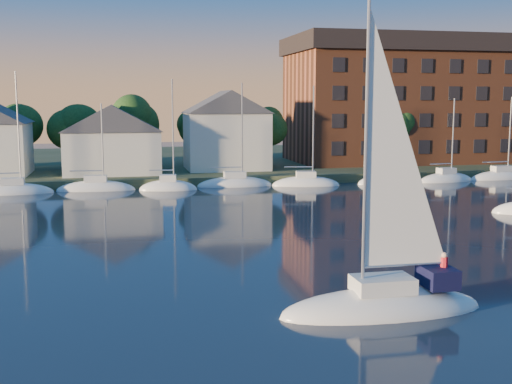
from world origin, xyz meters
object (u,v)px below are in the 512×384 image
object	(u,v)px
clubhouse_east	(226,129)
condo_block	(399,99)
clubhouse_centre	(112,138)
hero_sailboat	(385,299)

from	to	relation	value
clubhouse_east	condo_block	size ratio (longest dim) A/B	0.34
clubhouse_centre	hero_sailboat	bearing A→B (deg)	-76.62
clubhouse_east	hero_sailboat	world-z (taller)	hero_sailboat
clubhouse_east	condo_block	world-z (taller)	condo_block
clubhouse_centre	hero_sailboat	size ratio (longest dim) A/B	0.77
clubhouse_centre	clubhouse_east	distance (m)	14.17
condo_block	hero_sailboat	size ratio (longest dim) A/B	2.08
clubhouse_east	hero_sailboat	xyz separation A→B (m)	(-1.81, -53.24, -5.38)
condo_block	clubhouse_centre	bearing A→B (deg)	-168.76
clubhouse_east	condo_block	xyz separation A→B (m)	(26.00, 5.95, 3.79)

